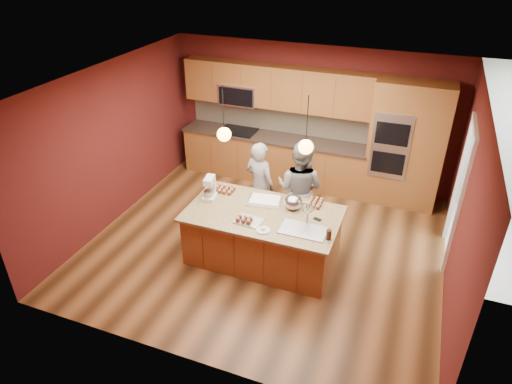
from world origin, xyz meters
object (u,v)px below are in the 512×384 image
at_px(stand_mixer, 210,189).
at_px(person_left, 260,185).
at_px(person_right, 300,189).
at_px(island, 264,236).
at_px(mixing_bowl, 293,202).

bearing_deg(stand_mixer, person_left, 46.50).
distance_m(person_left, person_right, 0.69).
height_order(island, person_right, person_right).
height_order(person_left, stand_mixer, person_left).
bearing_deg(mixing_bowl, stand_mixer, -172.33).
relative_size(person_left, mixing_bowl, 5.61).
bearing_deg(mixing_bowl, island, -142.58).
distance_m(person_left, stand_mixer, 0.98).
bearing_deg(mixing_bowl, person_left, 141.16).
distance_m(person_left, mixing_bowl, 1.00).
xyz_separation_m(island, person_left, (-0.40, 0.89, 0.34)).
relative_size(island, person_left, 1.48).
height_order(person_left, person_right, person_right).
bearing_deg(person_right, mixing_bowl, 105.04).
bearing_deg(person_left, mixing_bowl, 157.67).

